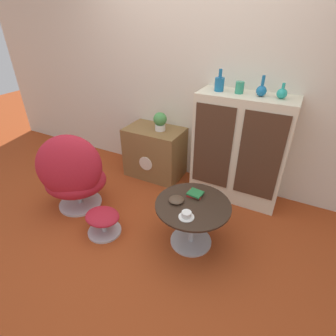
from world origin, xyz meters
name	(u,v)px	position (x,y,z in m)	size (l,w,h in m)	color
ground_plane	(136,235)	(0.00, 0.00, 0.00)	(12.00, 12.00, 0.00)	#9E3D19
wall_back	(196,73)	(0.00, 1.33, 1.30)	(6.40, 0.06, 2.60)	beige
sideboard	(239,149)	(0.65, 1.10, 0.60)	(0.97, 0.41, 1.19)	beige
tv_console	(155,152)	(-0.40, 1.07, 0.32)	(0.71, 0.47, 0.65)	brown
egg_chair	(73,175)	(-0.80, 0.06, 0.43)	(0.86, 0.85, 0.90)	#B7B7BC
ottoman	(103,219)	(-0.30, -0.11, 0.16)	(0.34, 0.33, 0.24)	#B7B7BC
coffee_table	(192,216)	(0.51, 0.17, 0.32)	(0.66, 0.66, 0.45)	#B7B7BC
vase_leftmost	(219,84)	(0.35, 1.10, 1.26)	(0.10, 0.10, 0.21)	#196699
vase_inner_left	(240,88)	(0.56, 1.10, 1.25)	(0.08, 0.08, 0.11)	#2D8E6B
vase_inner_right	(261,90)	(0.77, 1.10, 1.25)	(0.10, 0.10, 0.19)	#196699
vase_rightmost	(282,93)	(0.95, 1.10, 1.24)	(0.09, 0.09, 0.14)	teal
potted_plant	(160,121)	(-0.32, 1.07, 0.76)	(0.16, 0.16, 0.22)	silver
teacup	(186,215)	(0.53, -0.01, 0.47)	(0.13, 0.13, 0.05)	white
book_stack	(195,194)	(0.47, 0.30, 0.47)	(0.15, 0.14, 0.03)	red
bowl	(176,200)	(0.36, 0.14, 0.47)	(0.13, 0.13, 0.04)	#4C3828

